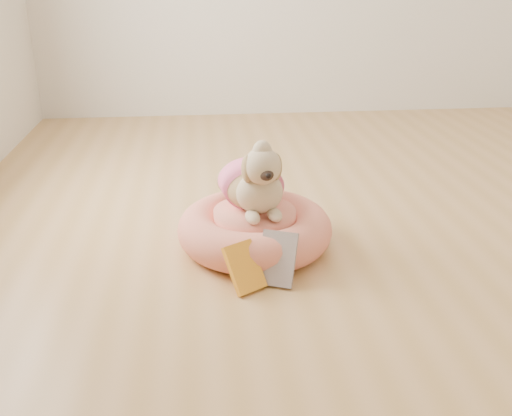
{
  "coord_description": "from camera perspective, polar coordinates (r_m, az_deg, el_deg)",
  "views": [
    {
      "loc": [
        -0.79,
        -2.32,
        1.09
      ],
      "look_at": [
        -0.56,
        -0.2,
        0.2
      ],
      "focal_mm": 40.0,
      "sensor_mm": 36.0,
      "label": 1
    }
  ],
  "objects": [
    {
      "name": "dog",
      "position": [
        2.34,
        -0.23,
        3.8
      ],
      "size": [
        0.38,
        0.5,
        0.33
      ],
      "primitive_type": null,
      "rotation": [
        0.0,
        0.0,
        0.16
      ],
      "color": "brown",
      "rests_on": "pet_bed"
    },
    {
      "name": "pet_bed",
      "position": [
        2.41,
        -0.12,
        -2.1
      ],
      "size": [
        0.65,
        0.65,
        0.17
      ],
      "color": "#E47559",
      "rests_on": "floor"
    },
    {
      "name": "book_yellow",
      "position": [
        2.1,
        -1.16,
        -5.95
      ],
      "size": [
        0.17,
        0.17,
        0.17
      ],
      "primitive_type": "cube",
      "rotation": [
        -0.59,
        0.0,
        0.55
      ],
      "color": "yellow",
      "rests_on": "floor"
    },
    {
      "name": "book_white",
      "position": [
        2.14,
        2.17,
        -5.09
      ],
      "size": [
        0.17,
        0.16,
        0.19
      ],
      "primitive_type": "cube",
      "rotation": [
        -0.53,
        0.0,
        -0.39
      ],
      "color": "white",
      "rests_on": "floor"
    },
    {
      "name": "floor",
      "position": [
        2.69,
        11.59,
        -1.72
      ],
      "size": [
        4.5,
        4.5,
        0.0
      ],
      "primitive_type": "plane",
      "color": "tan",
      "rests_on": "ground"
    }
  ]
}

